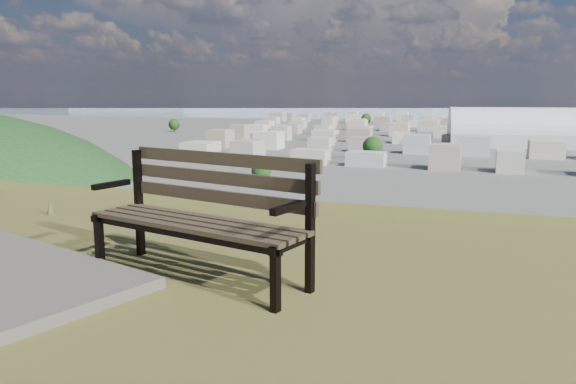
% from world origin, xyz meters
% --- Properties ---
extents(park_bench, '(1.77, 0.94, 0.88)m').
position_xyz_m(park_bench, '(-1.33, 1.68, 25.50)').
color(park_bench, '#433726').
rests_on(park_bench, hilltop_mesa).
extents(arena, '(63.29, 33.46, 25.50)m').
position_xyz_m(arena, '(14.92, 299.52, 6.01)').
color(arena, '#B7B7B2').
rests_on(arena, ground).
extents(city_blocks, '(395.00, 361.00, 7.00)m').
position_xyz_m(city_blocks, '(0.00, 394.44, 3.50)').
color(city_blocks, beige).
rests_on(city_blocks, ground).
extents(city_trees, '(406.52, 387.20, 9.98)m').
position_xyz_m(city_trees, '(-26.39, 319.00, 4.83)').
color(city_trees, '#36281B').
rests_on(city_trees, ground).
extents(bay_water, '(2400.00, 700.00, 0.12)m').
position_xyz_m(bay_water, '(0.00, 900.00, 0.00)').
color(bay_water, '#93A7BB').
rests_on(bay_water, ground).
extents(far_hills, '(2050.00, 340.00, 60.00)m').
position_xyz_m(far_hills, '(-60.92, 1402.93, 25.47)').
color(far_hills, '#9FB2C5').
rests_on(far_hills, ground).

